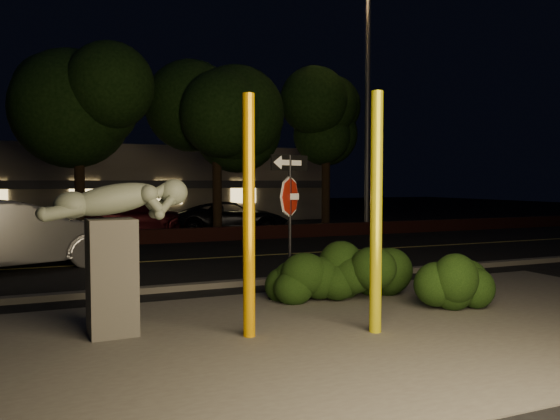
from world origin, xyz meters
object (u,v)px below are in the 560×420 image
Objects in this scene: parked_car_dark at (232,217)px; sculpture at (114,239)px; signpost at (290,197)px; parked_car_darkred at (132,217)px; silver_sedan at (10,235)px; yellow_pole_left at (249,217)px; streetlight at (364,89)px; yellow_pole_right at (376,213)px.

sculpture is at bearing 168.89° from parked_car_dark.
signpost is 13.56m from parked_car_darkred.
parked_car_dark is at bearing 57.21° from signpost.
silver_sedan is at bearing 151.72° from parked_car_darkred.
silver_sedan is at bearing 114.47° from yellow_pole_left.
sculpture is 15.42m from parked_car_dark.
streetlight reaches higher than silver_sedan.
parked_car_darkred is at bearing 140.82° from streetlight.
silver_sedan is 1.02× the size of parked_car_darkred.
parked_car_dark is at bearing 73.23° from yellow_pole_left.
streetlight is at bearing 59.43° from yellow_pole_right.
signpost is 13.30m from streetlight.
parked_car_dark is (-4.65, 2.83, -5.20)m from streetlight.
yellow_pole_right is 1.56× the size of sculpture.
yellow_pole_right reaches higher than parked_car_darkred.
yellow_pole_left reaches higher than parked_car_darkred.
yellow_pole_left is at bearing 175.83° from parked_car_dark.
yellow_pole_left is 2.50m from signpost.
yellow_pole_right is 16.04m from parked_car_darkred.
sculpture is (-3.18, -1.16, -0.52)m from signpost.
yellow_pole_right is 0.67× the size of parked_car_darkred.
signpost reaches higher than parked_car_dark.
streetlight is (9.16, 12.11, 4.18)m from yellow_pole_left.
streetlight is at bearing 52.90° from yellow_pole_left.
sculpture is 0.43× the size of parked_car_darkred.
streetlight is at bearing -108.74° from parked_car_dark.
signpost is 3.42m from sculpture.
yellow_pole_left reaches higher than silver_sedan.
streetlight is at bearing -90.23° from silver_sedan.
yellow_pole_right is (1.72, -0.48, 0.03)m from yellow_pole_left.
signpost is 0.27× the size of streetlight.
yellow_pole_right is 2.50m from signpost.
silver_sedan is (-12.60, -4.55, -4.99)m from streetlight.
signpost is at bearing 95.31° from yellow_pole_right.
yellow_pole_left is 15.75m from streetlight.
signpost is (-0.23, 2.49, 0.17)m from yellow_pole_right.
streetlight is 7.53m from parked_car_dark.
signpost is at bearing -145.21° from streetlight.
yellow_pole_right is at bearing -15.72° from yellow_pole_left.
signpost is at bearing 179.48° from parked_car_dark.
silver_sedan is at bearing -178.16° from streetlight.
signpost reaches higher than parked_car_darkred.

